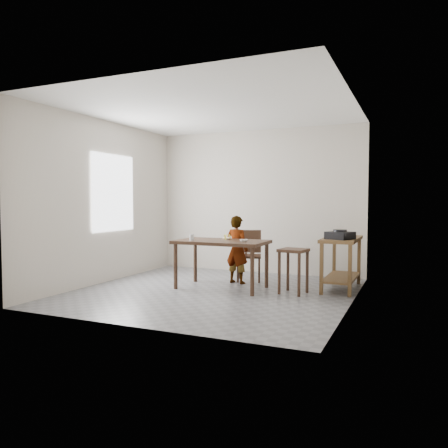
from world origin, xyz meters
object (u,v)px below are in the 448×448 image
at_px(dining_table, 221,264).
at_px(prep_counter, 341,263).
at_px(child, 237,250).
at_px(dining_chair, 249,256).
at_px(stool, 293,271).

distance_m(dining_table, prep_counter, 1.86).
height_order(prep_counter, child, child).
relative_size(prep_counter, dining_chair, 1.40).
bearing_deg(prep_counter, stool, -133.53).
xyz_separation_m(child, stool, (1.06, -0.41, -0.23)).
bearing_deg(dining_table, stool, 3.75).
distance_m(prep_counter, child, 1.68).
height_order(dining_table, child, child).
relative_size(dining_table, dining_chair, 1.63).
height_order(dining_table, dining_chair, dining_chair).
height_order(dining_table, stool, dining_table).
bearing_deg(stool, child, 158.78).
bearing_deg(child, prep_counter, -162.31).
bearing_deg(child, dining_table, 93.11).
bearing_deg(stool, prep_counter, 46.47).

